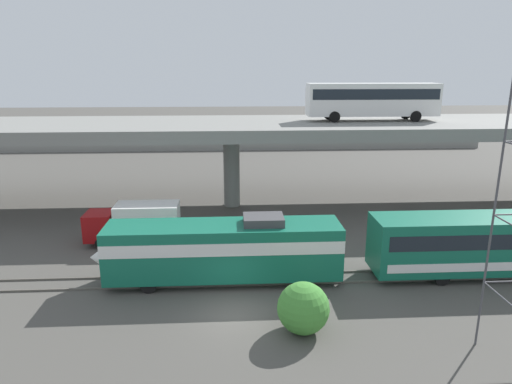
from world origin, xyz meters
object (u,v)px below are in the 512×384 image
(service_truck_west, at_px, (136,222))
(parked_car_4, at_px, (162,133))
(parked_car_2, at_px, (315,129))
(train_locomotive, at_px, (212,248))
(parked_car_3, at_px, (234,129))
(parked_car_0, at_px, (105,133))
(transit_bus_on_overpass, at_px, (373,98))
(parked_car_1, at_px, (186,130))

(service_truck_west, relative_size, parked_car_4, 1.57)
(service_truck_west, xyz_separation_m, parked_car_2, (21.82, 46.59, 0.65))
(train_locomotive, relative_size, parked_car_4, 3.47)
(service_truck_west, xyz_separation_m, parked_car_4, (-3.83, 42.39, 0.65))
(service_truck_west, distance_m, parked_car_3, 47.56)
(parked_car_3, bearing_deg, train_locomotive, 87.88)
(service_truck_west, height_order, parked_car_4, service_truck_west)
(service_truck_west, bearing_deg, parked_car_2, -115.09)
(train_locomotive, xyz_separation_m, service_truck_west, (-5.89, 6.69, -0.56))
(parked_car_0, relative_size, parked_car_4, 0.99)
(service_truck_west, bearing_deg, parked_car_0, -73.05)
(transit_bus_on_overpass, height_order, parked_car_3, transit_bus_on_overpass)
(parked_car_1, bearing_deg, parked_car_0, 13.78)
(parked_car_4, bearing_deg, parked_car_1, -132.50)
(parked_car_0, xyz_separation_m, parked_car_1, (12.72, 3.12, 0.00))
(train_locomotive, distance_m, parked_car_4, 50.03)
(train_locomotive, xyz_separation_m, parked_car_4, (-9.72, 49.07, 0.09))
(parked_car_1, bearing_deg, parked_car_2, -178.85)
(parked_car_2, distance_m, parked_car_4, 25.99)
(transit_bus_on_overpass, height_order, parked_car_4, transit_bus_on_overpass)
(train_locomotive, relative_size, parked_car_2, 3.69)
(train_locomotive, relative_size, parked_car_1, 3.45)
(train_locomotive, relative_size, parked_car_0, 3.52)
(parked_car_1, relative_size, parked_car_3, 0.95)
(parked_car_2, bearing_deg, train_locomotive, -106.64)
(train_locomotive, relative_size, transit_bus_on_overpass, 1.26)
(transit_bus_on_overpass, bearing_deg, parked_car_2, 87.51)
(train_locomotive, relative_size, service_truck_west, 2.22)
(parked_car_1, bearing_deg, service_truck_west, 90.48)
(parked_car_0, bearing_deg, transit_bus_on_overpass, -45.08)
(parked_car_2, xyz_separation_m, parked_car_3, (-13.94, 0.30, 0.00))
(train_locomotive, bearing_deg, parked_car_2, -106.64)
(service_truck_west, height_order, parked_car_1, service_truck_west)
(train_locomotive, xyz_separation_m, transit_bus_on_overpass, (14.32, 16.30, 7.77))
(parked_car_2, xyz_separation_m, parked_car_4, (-25.65, -4.20, 0.00))
(parked_car_4, bearing_deg, transit_bus_on_overpass, 126.26)
(train_locomotive, height_order, parked_car_4, train_locomotive)
(parked_car_3, height_order, parked_car_4, same)
(service_truck_west, relative_size, parked_car_0, 1.59)
(service_truck_west, bearing_deg, parked_car_4, -84.84)
(parked_car_1, distance_m, parked_car_4, 5.10)
(parked_car_4, bearing_deg, parked_car_2, -170.69)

